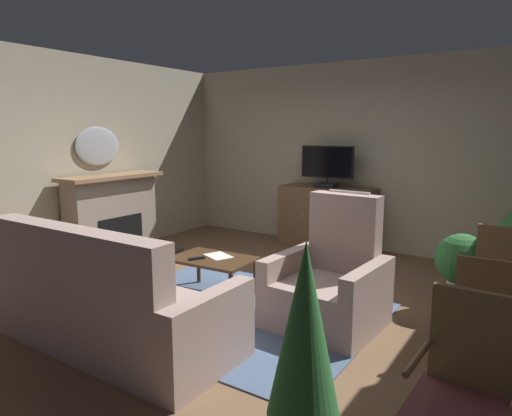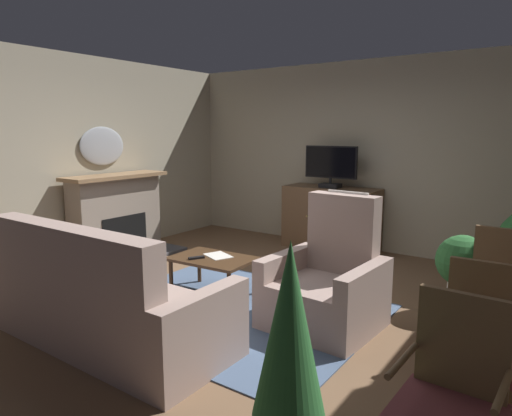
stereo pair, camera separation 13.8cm
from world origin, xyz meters
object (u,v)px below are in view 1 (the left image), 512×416
Objects in this scene: tv_cabinet at (327,219)px; side_chair_mid_row at (466,395)px; side_chair_far_end at (500,298)px; television at (327,165)px; potted_plant_on_hearth_side at (304,345)px; wall_mirror_oval at (98,146)px; tv_remote at (197,258)px; folded_newspaper at (218,256)px; fireplace at (113,218)px; coffee_table at (213,262)px; armchair_facing_sofa at (329,286)px; sofa_floral at (106,306)px; side_chair_beside_plant at (486,337)px; potted_plant_leafy_by_curtain at (461,264)px.

side_chair_mid_row reaches higher than tv_cabinet.
side_chair_far_end is (0.00, 1.44, 0.02)m from side_chair_mid_row.
side_chair_far_end reaches higher than side_chair_mid_row.
television reaches higher than potted_plant_on_hearth_side.
wall_mirror_oval reaches higher than tv_remote.
wall_mirror_oval is 2.40× the size of folded_newspaper.
coffee_table is (2.13, -0.45, -0.18)m from fireplace.
armchair_facing_sofa reaches higher than coffee_table.
coffee_table is 0.73× the size of potted_plant_on_hearth_side.
fireplace is 1.90× the size of television.
tv_cabinet is 0.64× the size of sofa_floral.
tv_remote is 0.57× the size of folded_newspaper.
armchair_facing_sofa is (1.32, -0.06, -0.06)m from folded_newspaper.
tv_remote is at bearing 168.33° from side_chair_beside_plant.
side_chair_mid_row is 0.78m from potted_plant_on_hearth_side.
coffee_table is 2.60m from potted_plant_on_hearth_side.
fireplace reaches higher than side_chair_far_end.
tv_cabinet is at bearing 87.37° from sofa_floral.
television reaches higher than armchair_facing_sofa.
side_chair_beside_plant reaches higher than coffee_table.
tv_remote is 0.14× the size of potted_plant_on_hearth_side.
side_chair_beside_plant is 1.25× the size of potted_plant_leafy_by_curtain.
coffee_table is 0.75× the size of armchair_facing_sofa.
fireplace is at bearing 139.36° from sofa_floral.
side_chair_far_end is at bearing 20.20° from folded_newspaper.
side_chair_far_end is at bearing 89.41° from side_chair_beside_plant.
fireplace is at bearing -167.72° from folded_newspaper.
wall_mirror_oval reaches higher than potted_plant_leafy_by_curtain.
television is (2.30, 1.98, 0.70)m from fireplace.
coffee_table is at bearing 179.98° from side_chair_far_end.
coffee_table is at bearing 89.77° from sofa_floral.
armchair_facing_sofa is at bearing -64.40° from television.
side_chair_beside_plant is at bearing -14.85° from coffee_table.
fireplace is 8.92× the size of tv_remote.
tv_remote is at bearing 154.84° from side_chair_mid_row.
side_chair_mid_row reaches higher than side_chair_beside_plant.
sofa_floral is at bearing -90.23° from coffee_table.
television is 0.83× the size of side_chair_beside_plant.
potted_plant_leafy_by_curtain is (0.94, 0.97, 0.12)m from armchair_facing_sofa.
side_chair_beside_plant is (2.78, -0.57, 0.09)m from tv_remote.
potted_plant_on_hearth_side is at bearing -97.75° from tv_remote.
fireplace is at bearing 173.03° from armchair_facing_sofa.
side_chair_far_end is at bearing 89.92° from side_chair_mid_row.
folded_newspaper is 1.32m from armchair_facing_sofa.
tv_cabinet is 4.66m from side_chair_mid_row.
television reaches higher than side_chair_mid_row.
television is at bearing 145.52° from potted_plant_leafy_by_curtain.
side_chair_beside_plant is at bearing -72.45° from tv_remote.
tv_cabinet is 1.57× the size of coffee_table.
potted_plant_leafy_by_curtain is at bearing 83.40° from potted_plant_on_hearth_side.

